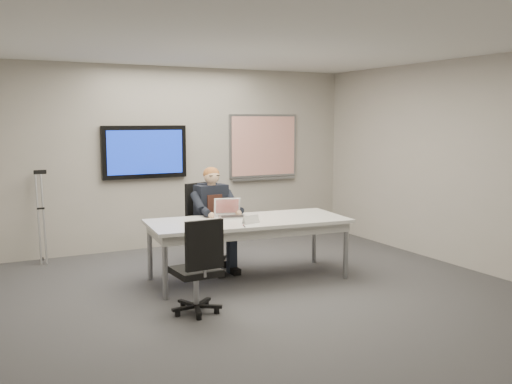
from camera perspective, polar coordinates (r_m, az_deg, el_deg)
name	(u,v)px	position (r m, az deg, el deg)	size (l,w,h in m)	color
floor	(265,297)	(6.56, 0.92, -10.41)	(6.00, 6.00, 0.02)	#3C3C3F
ceiling	(266,43)	(6.30, 0.97, 14.64)	(6.00, 6.00, 0.02)	silver
wall_back	(175,157)	(9.02, -8.09, 3.45)	(6.00, 0.02, 2.80)	#A4A094
wall_front	(487,213)	(3.92, 22.14, -1.97)	(6.00, 0.02, 2.80)	#A4A094
wall_right	(463,164)	(8.13, 19.96, 2.66)	(0.02, 6.00, 2.80)	#A4A094
conference_table	(248,226)	(7.09, -0.80, -3.45)	(2.55, 1.26, 0.76)	silver
tv_display	(145,152)	(8.82, -11.07, 3.94)	(1.30, 0.09, 0.80)	black
whiteboard	(263,147)	(9.61, 0.74, 4.53)	(1.25, 0.08, 1.10)	gray
office_chair_far	(208,240)	(7.86, -4.81, -4.80)	(0.68, 0.68, 1.13)	black
office_chair_near	(198,284)	(5.94, -5.82, -9.17)	(0.51, 0.51, 1.01)	black
seated_person	(216,229)	(7.59, -3.97, -3.70)	(0.44, 0.76, 1.36)	#1D2431
crutch	(41,215)	(8.45, -20.71, -2.19)	(0.18, 0.35, 1.34)	#ADAFB5
laptop	(230,212)	(7.25, -2.62, -2.05)	(0.39, 0.40, 0.24)	silver
name_tent	(251,219)	(6.83, -0.53, -2.74)	(0.23, 0.07, 0.09)	silver
pen	(244,226)	(6.62, -1.19, -3.41)	(0.01, 0.01, 0.13)	black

